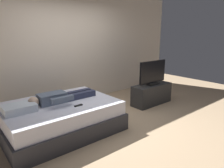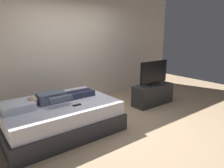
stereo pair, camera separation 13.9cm
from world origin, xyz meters
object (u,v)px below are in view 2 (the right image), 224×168
(bed, at_px, (59,116))
(remote, at_px, (77,105))
(pillow, at_px, (18,107))
(tv, at_px, (154,74))
(person, at_px, (59,97))
(tv_stand, at_px, (153,94))

(bed, height_order, remote, remote)
(bed, bearing_deg, pillow, -180.00)
(bed, distance_m, tv, 2.49)
(person, xyz_separation_m, tv, (2.40, -0.14, 0.16))
(remote, bearing_deg, tv_stand, 6.62)
(bed, distance_m, remote, 0.49)
(remote, distance_m, tv_stand, 2.28)
(tv_stand, bearing_deg, tv, -90.00)
(tv, bearing_deg, pillow, 178.30)
(person, height_order, tv, tv)
(bed, bearing_deg, tv_stand, -2.17)
(pillow, relative_size, person, 0.38)
(person, bearing_deg, remote, -69.53)
(pillow, xyz_separation_m, tv_stand, (3.11, -0.09, -0.35))
(person, height_order, tv_stand, person)
(pillow, xyz_separation_m, remote, (0.86, -0.35, -0.05))
(person, xyz_separation_m, tv_stand, (2.40, -0.14, -0.37))
(bed, distance_m, tv_stand, 2.43)
(tv, bearing_deg, bed, 177.83)
(bed, bearing_deg, person, 60.63)
(remote, xyz_separation_m, tv, (2.25, 0.26, 0.24))
(pillow, bearing_deg, remote, -22.42)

